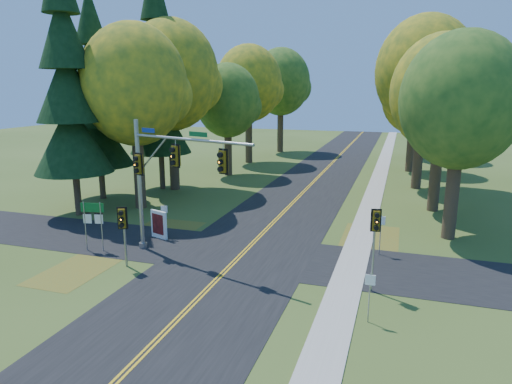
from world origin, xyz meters
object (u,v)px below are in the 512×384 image
(traffic_mast, at_px, (163,171))
(route_sign_cluster, at_px, (93,216))
(east_signal_pole, at_px, (375,230))
(info_kiosk, at_px, (159,225))

(traffic_mast, distance_m, route_sign_cluster, 5.25)
(east_signal_pole, height_order, info_kiosk, east_signal_pole)
(east_signal_pole, xyz_separation_m, route_sign_cluster, (-15.88, 0.85, -1.00))
(route_sign_cluster, relative_size, info_kiosk, 1.65)
(info_kiosk, bearing_deg, east_signal_pole, 2.80)
(east_signal_pole, relative_size, info_kiosk, 2.27)
(info_kiosk, bearing_deg, traffic_mast, -33.56)
(east_signal_pole, bearing_deg, route_sign_cluster, 164.61)
(east_signal_pole, bearing_deg, traffic_mast, 160.59)
(traffic_mast, height_order, east_signal_pole, traffic_mast)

